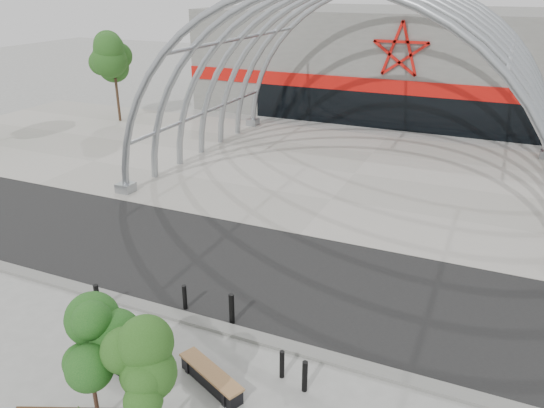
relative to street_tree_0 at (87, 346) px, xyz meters
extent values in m
plane|color=gray|center=(0.79, 4.79, -2.30)|extent=(140.00, 140.00, 0.00)
cube|color=black|center=(0.79, 8.29, -2.29)|extent=(140.00, 7.00, 0.02)
cube|color=#A4A096|center=(0.79, 20.29, -2.28)|extent=(60.00, 17.00, 0.04)
cube|color=slate|center=(0.79, 4.54, -2.24)|extent=(60.00, 0.50, 0.12)
cube|color=slate|center=(0.79, 38.29, 1.70)|extent=(34.00, 15.00, 8.00)
cube|color=black|center=(0.79, 30.84, -1.00)|extent=(22.00, 0.25, 2.60)
cube|color=red|center=(0.79, 30.84, 0.80)|extent=(34.00, 0.30, 1.00)
torus|color=#969BA0|center=(0.79, 12.79, -2.30)|extent=(20.36, 0.36, 20.36)
torus|color=#969BA0|center=(0.79, 15.29, -2.30)|extent=(20.36, 0.36, 20.36)
torus|color=#969BA0|center=(0.79, 17.79, -2.30)|extent=(20.36, 0.36, 20.36)
torus|color=#969BA0|center=(0.79, 20.29, -2.30)|extent=(20.36, 0.36, 20.36)
torus|color=#969BA0|center=(0.79, 22.79, -2.30)|extent=(20.36, 0.36, 20.36)
torus|color=#969BA0|center=(0.79, 25.29, -2.30)|extent=(20.36, 0.36, 20.36)
torus|color=#969BA0|center=(0.79, 27.79, -2.30)|extent=(20.36, 0.36, 20.36)
cylinder|color=#969BA0|center=(7.86, 20.29, 4.77)|extent=(0.20, 15.00, 0.20)
cylinder|color=#969BA0|center=(-6.28, 20.29, 4.77)|extent=(0.20, 15.00, 0.20)
cylinder|color=#969BA0|center=(-8.87, 20.29, 0.29)|extent=(0.20, 15.00, 0.20)
cube|color=#969BA0|center=(-9.21, 12.79, -2.05)|extent=(0.80, 0.80, 0.50)
cube|color=#969BA0|center=(-9.21, 27.79, -2.05)|extent=(0.80, 0.80, 0.50)
cylinder|color=black|center=(0.00, 0.00, -1.48)|extent=(0.10, 0.10, 1.64)
ellipsoid|color=#134415|center=(0.00, 0.00, 0.01)|extent=(1.41, 1.41, 1.79)
ellipsoid|color=#244B17|center=(1.48, -0.27, -0.01)|extent=(1.35, 1.35, 1.78)
cube|color=black|center=(-1.26, 1.85, -2.11)|extent=(2.27, 0.84, 0.38)
cube|color=black|center=(-2.08, 2.02, -2.08)|extent=(0.23, 0.51, 0.45)
cube|color=black|center=(-0.45, 1.69, -2.08)|extent=(0.23, 0.51, 0.45)
cube|color=#A08542|center=(-1.26, 1.85, -1.86)|extent=(2.34, 0.93, 0.07)
cube|color=black|center=(1.89, 2.26, -2.11)|extent=(2.22, 1.31, 0.38)
cube|color=black|center=(1.12, 2.60, -2.08)|extent=(0.32, 0.51, 0.45)
cube|color=black|center=(2.65, 1.91, -2.08)|extent=(0.32, 0.51, 0.45)
cube|color=brown|center=(1.89, 2.26, -1.85)|extent=(2.30, 1.40, 0.07)
cylinder|color=black|center=(-3.18, 3.72, -1.78)|extent=(0.17, 0.17, 1.05)
cylinder|color=black|center=(-0.70, 5.04, -1.85)|extent=(0.14, 0.14, 0.90)
cylinder|color=black|center=(1.09, 4.96, -1.77)|extent=(0.17, 0.17, 1.07)
cylinder|color=black|center=(3.51, 3.32, -1.87)|extent=(0.14, 0.14, 0.86)
cylinder|color=black|center=(4.26, 3.08, -1.83)|extent=(0.15, 0.15, 0.94)
cylinder|color=#312014|center=(-19.21, 24.79, -0.65)|extent=(0.20, 0.20, 3.30)
ellipsoid|color=#1D4B18|center=(-19.21, 24.79, 2.35)|extent=(3.00, 3.00, 3.60)
camera|label=1|loc=(7.96, -7.39, 7.77)|focal=35.00mm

